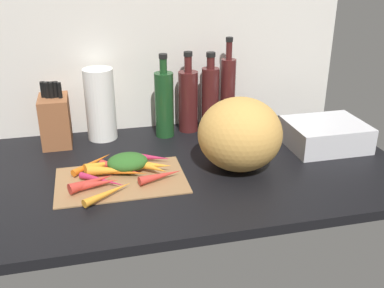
% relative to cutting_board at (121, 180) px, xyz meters
% --- Properties ---
extents(ground_plane, '(1.70, 0.80, 0.03)m').
position_rel_cutting_board_xyz_m(ground_plane, '(0.07, 0.06, -0.02)').
color(ground_plane, black).
extents(wall_back, '(1.70, 0.03, 0.60)m').
position_rel_cutting_board_xyz_m(wall_back, '(0.07, 0.45, 0.30)').
color(wall_back, silver).
rests_on(wall_back, ground_plane).
extents(cutting_board, '(0.39, 0.25, 0.01)m').
position_rel_cutting_board_xyz_m(cutting_board, '(0.00, 0.00, 0.00)').
color(cutting_board, '#997047').
rests_on(cutting_board, ground_plane).
extents(carrot_0, '(0.14, 0.07, 0.03)m').
position_rel_cutting_board_xyz_m(carrot_0, '(0.12, -0.04, 0.02)').
color(carrot_0, red).
rests_on(carrot_0, cutting_board).
extents(carrot_1, '(0.14, 0.12, 0.02)m').
position_rel_cutting_board_xyz_m(carrot_1, '(-0.05, -0.02, 0.01)').
color(carrot_1, '#B2264C').
rests_on(carrot_1, cutting_board).
extents(carrot_2, '(0.12, 0.13, 0.04)m').
position_rel_cutting_board_xyz_m(carrot_2, '(0.09, 0.03, 0.02)').
color(carrot_2, orange).
rests_on(carrot_2, cutting_board).
extents(carrot_3, '(0.13, 0.11, 0.03)m').
position_rel_cutting_board_xyz_m(carrot_3, '(0.00, 0.05, 0.02)').
color(carrot_3, red).
rests_on(carrot_3, cutting_board).
extents(carrot_4, '(0.12, 0.04, 0.03)m').
position_rel_cutting_board_xyz_m(carrot_4, '(-0.07, -0.04, 0.02)').
color(carrot_4, red).
rests_on(carrot_4, cutting_board).
extents(carrot_5, '(0.18, 0.08, 0.02)m').
position_rel_cutting_board_xyz_m(carrot_5, '(-0.00, 0.02, 0.02)').
color(carrot_5, orange).
rests_on(carrot_5, cutting_board).
extents(carrot_6, '(0.11, 0.07, 0.03)m').
position_rel_cutting_board_xyz_m(carrot_6, '(-0.05, 0.07, 0.02)').
color(carrot_6, orange).
rests_on(carrot_6, cutting_board).
extents(carrot_7, '(0.14, 0.08, 0.04)m').
position_rel_cutting_board_xyz_m(carrot_7, '(0.10, 0.04, 0.02)').
color(carrot_7, orange).
rests_on(carrot_7, cutting_board).
extents(carrot_8, '(0.15, 0.11, 0.02)m').
position_rel_cutting_board_xyz_m(carrot_8, '(-0.04, -0.10, 0.02)').
color(carrot_8, orange).
rests_on(carrot_8, cutting_board).
extents(carrot_9, '(0.12, 0.07, 0.03)m').
position_rel_cutting_board_xyz_m(carrot_9, '(0.11, 0.10, 0.02)').
color(carrot_9, '#B2264C').
rests_on(carrot_9, cutting_board).
extents(carrot_10, '(0.14, 0.07, 0.04)m').
position_rel_cutting_board_xyz_m(carrot_10, '(-0.03, 0.03, 0.02)').
color(carrot_10, orange).
rests_on(carrot_10, cutting_board).
extents(carrot_11, '(0.14, 0.13, 0.02)m').
position_rel_cutting_board_xyz_m(carrot_11, '(-0.08, 0.11, 0.02)').
color(carrot_11, orange).
rests_on(carrot_11, cutting_board).
extents(carrot_12, '(0.14, 0.09, 0.03)m').
position_rel_cutting_board_xyz_m(carrot_12, '(-0.09, -0.03, 0.02)').
color(carrot_12, red).
rests_on(carrot_12, cutting_board).
extents(carrot_greens_pile, '(0.13, 0.10, 0.05)m').
position_rel_cutting_board_xyz_m(carrot_greens_pile, '(0.03, 0.06, 0.03)').
color(carrot_greens_pile, '#2D6023').
rests_on(carrot_greens_pile, cutting_board).
extents(winter_squash, '(0.27, 0.26, 0.23)m').
position_rel_cutting_board_xyz_m(winter_squash, '(0.38, 0.00, 0.11)').
color(winter_squash, gold).
rests_on(winter_squash, ground_plane).
extents(knife_block, '(0.10, 0.14, 0.23)m').
position_rel_cutting_board_xyz_m(knife_block, '(-0.20, 0.34, 0.09)').
color(knife_block, brown).
rests_on(knife_block, ground_plane).
extents(paper_towel_roll, '(0.11, 0.11, 0.26)m').
position_rel_cutting_board_xyz_m(paper_towel_roll, '(-0.03, 0.36, 0.13)').
color(paper_towel_roll, white).
rests_on(paper_towel_roll, ground_plane).
extents(bottle_0, '(0.07, 0.07, 0.31)m').
position_rel_cutting_board_xyz_m(bottle_0, '(0.20, 0.33, 0.12)').
color(bottle_0, '#19421E').
rests_on(bottle_0, ground_plane).
extents(bottle_1, '(0.08, 0.08, 0.31)m').
position_rel_cutting_board_xyz_m(bottle_1, '(0.29, 0.36, 0.12)').
color(bottle_1, '#471919').
rests_on(bottle_1, ground_plane).
extents(bottle_2, '(0.07, 0.07, 0.30)m').
position_rel_cutting_board_xyz_m(bottle_2, '(0.38, 0.34, 0.13)').
color(bottle_2, '#471919').
rests_on(bottle_2, ground_plane).
extents(bottle_3, '(0.06, 0.06, 0.35)m').
position_rel_cutting_board_xyz_m(bottle_3, '(0.45, 0.36, 0.14)').
color(bottle_3, '#471919').
rests_on(bottle_3, ground_plane).
extents(dish_rack, '(0.27, 0.22, 0.09)m').
position_rel_cutting_board_xyz_m(dish_rack, '(0.73, 0.09, 0.04)').
color(dish_rack, silver).
rests_on(dish_rack, ground_plane).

